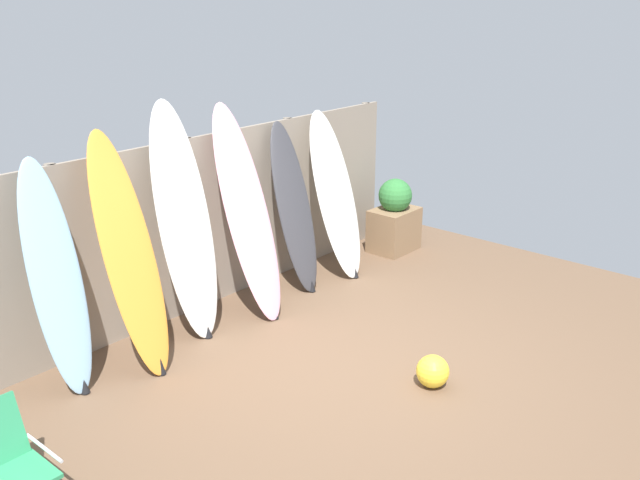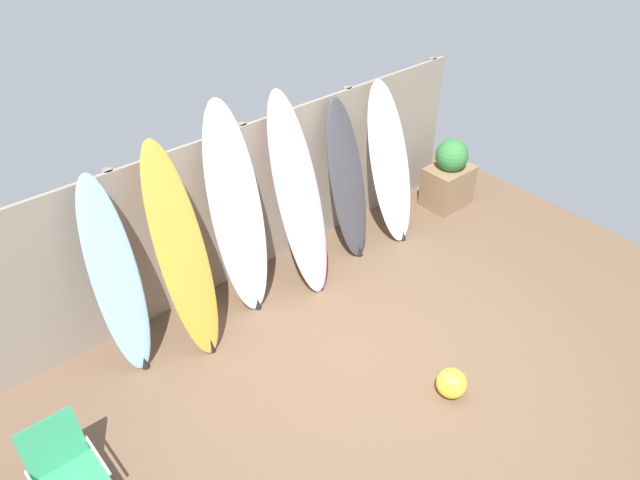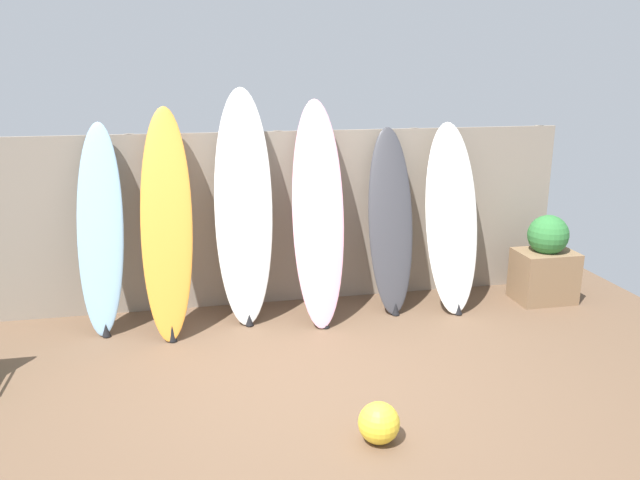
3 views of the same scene
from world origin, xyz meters
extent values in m
plane|color=brown|center=(0.00, 0.00, 0.00)|extent=(7.68, 7.68, 0.00)
cube|color=gray|center=(0.00, 2.00, 0.90)|extent=(6.08, 0.04, 1.80)
cylinder|color=slate|center=(-1.44, 2.04, 0.90)|extent=(0.10, 0.10, 1.80)
cylinder|color=slate|center=(0.00, 2.04, 0.90)|extent=(0.10, 0.10, 1.80)
cylinder|color=slate|center=(1.44, 2.04, 0.90)|extent=(0.10, 0.10, 1.80)
cylinder|color=slate|center=(2.88, 2.04, 0.90)|extent=(0.10, 0.10, 1.80)
ellipsoid|color=#8CB7D6|center=(-1.73, 1.64, 0.97)|extent=(0.50, 0.63, 1.94)
cone|color=black|center=(-1.73, 1.39, 0.07)|extent=(0.08, 0.08, 0.12)
ellipsoid|color=orange|center=(-1.12, 1.49, 1.04)|extent=(0.52, 0.81, 2.08)
cone|color=black|center=(-1.12, 1.16, 0.08)|extent=(0.08, 0.08, 0.15)
ellipsoid|color=white|center=(-0.40, 1.63, 1.12)|extent=(0.61, 0.64, 2.24)
cone|color=black|center=(-0.40, 1.38, 0.07)|extent=(0.08, 0.08, 0.11)
ellipsoid|color=pink|center=(0.31, 1.54, 1.06)|extent=(0.59, 0.88, 2.13)
cone|color=black|center=(0.31, 1.18, 0.07)|extent=(0.08, 0.08, 0.12)
ellipsoid|color=#38383D|center=(1.07, 1.61, 0.92)|extent=(0.50, 0.64, 1.85)
cone|color=black|center=(1.07, 1.35, 0.07)|extent=(0.08, 0.08, 0.12)
ellipsoid|color=white|center=(1.69, 1.54, 0.94)|extent=(0.62, 0.78, 1.89)
cone|color=black|center=(1.69, 1.24, 0.07)|extent=(0.08, 0.08, 0.11)
cylinder|color=silver|center=(-2.59, 0.69, 0.11)|extent=(0.02, 0.02, 0.22)
cube|color=#2D8C59|center=(-2.79, 0.50, 0.23)|extent=(0.48, 0.44, 0.03)
cylinder|color=silver|center=(-2.55, 0.50, 0.34)|extent=(0.02, 0.44, 0.02)
cube|color=#846647|center=(2.74, 1.44, 0.27)|extent=(0.60, 0.45, 0.55)
sphere|color=#317738|center=(2.74, 1.44, 0.73)|extent=(0.42, 0.42, 0.42)
sphere|color=yellow|center=(0.26, -0.72, 0.14)|extent=(0.28, 0.28, 0.28)
camera|label=1|loc=(-4.34, -3.45, 3.20)|focal=40.00mm
camera|label=2|loc=(-3.13, -2.85, 4.55)|focal=35.00mm
camera|label=3|loc=(-0.86, -4.23, 2.43)|focal=35.00mm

